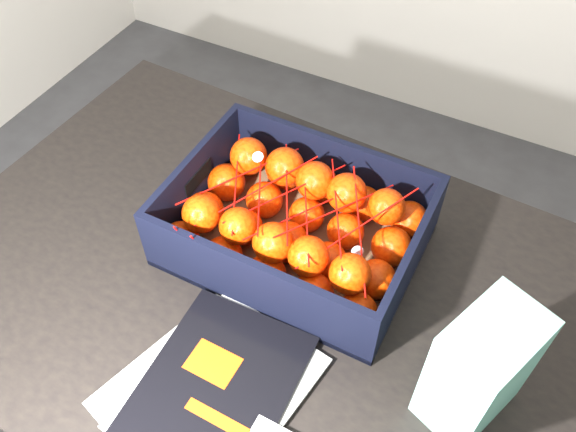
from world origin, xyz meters
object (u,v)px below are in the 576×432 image
at_px(magazine_stack, 213,389).
at_px(retail_carton, 480,369).
at_px(produce_crate, 296,230).
at_px(table, 273,317).

distance_m(magazine_stack, retail_carton, 0.38).
bearing_deg(produce_crate, table, -87.76).
height_order(table, magazine_stack, magazine_stack).
height_order(table, retail_carton, retail_carton).
relative_size(magazine_stack, retail_carton, 1.60).
xyz_separation_m(table, produce_crate, (-0.00, 0.10, 0.14)).
bearing_deg(table, magazine_stack, -86.48).
distance_m(produce_crate, retail_carton, 0.38).
height_order(produce_crate, retail_carton, retail_carton).
relative_size(magazine_stack, produce_crate, 0.79).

